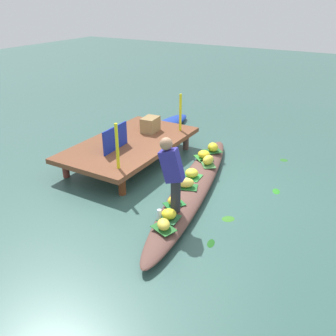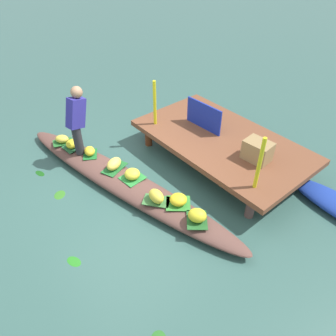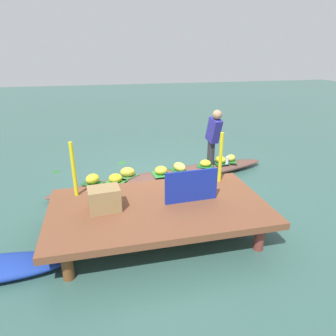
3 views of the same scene
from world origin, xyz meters
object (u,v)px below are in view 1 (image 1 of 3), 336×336
object	(u,v)px
banana_bunch_1	(208,160)
banana_bunch_3	(204,154)
vendor_boat	(193,187)
banana_bunch_4	(164,224)
banana_bunch_2	(174,200)
moored_boat	(166,125)
water_bottle	(159,215)
banana_bunch_0	(213,147)
market_banner	(115,138)
banana_bunch_7	(185,183)
vendor_person	(172,171)
banana_bunch_6	(192,173)
banana_bunch_5	(169,214)
produce_crate	(150,124)

from	to	relation	value
banana_bunch_1	banana_bunch_3	size ratio (longest dim) A/B	1.12
vendor_boat	banana_bunch_4	distance (m)	1.62
banana_bunch_2	banana_bunch_1	bearing A→B (deg)	5.78
moored_boat	banana_bunch_2	world-z (taller)	banana_bunch_2
banana_bunch_3	water_bottle	world-z (taller)	water_bottle
banana_bunch_4	water_bottle	distance (m)	0.25
banana_bunch_0	vendor_boat	bearing A→B (deg)	-169.60
banana_bunch_2	market_banner	size ratio (longest dim) A/B	0.29
banana_bunch_2	water_bottle	bearing A→B (deg)	-177.43
moored_boat	banana_bunch_7	distance (m)	3.88
vendor_boat	banana_bunch_2	distance (m)	0.91
vendor_person	banana_bunch_3	bearing A→B (deg)	11.63
banana_bunch_6	banana_bunch_1	bearing A→B (deg)	-2.80
vendor_person	vendor_boat	bearing A→B (deg)	7.75
banana_bunch_0	banana_bunch_5	xyz separation A→B (m)	(-2.82, -0.51, -0.02)
banana_bunch_1	banana_bunch_5	bearing A→B (deg)	-171.74
banana_bunch_4	banana_bunch_6	distance (m)	1.78
banana_bunch_2	banana_bunch_4	size ratio (longest dim) A/B	0.93
vendor_boat	banana_bunch_1	bearing A→B (deg)	-5.61
banana_bunch_4	vendor_person	size ratio (longest dim) A/B	0.21
banana_bunch_5	produce_crate	distance (m)	3.35
banana_bunch_6	vendor_boat	bearing A→B (deg)	-143.87
moored_boat	banana_bunch_3	bearing A→B (deg)	-130.89
banana_bunch_0	banana_bunch_3	size ratio (longest dim) A/B	1.03
banana_bunch_2	produce_crate	distance (m)	2.94
vendor_person	water_bottle	bearing A→B (deg)	175.63
banana_bunch_2	vendor_person	size ratio (longest dim) A/B	0.19
vendor_boat	banana_bunch_1	xyz separation A→B (m)	(0.84, 0.08, 0.22)
vendor_person	banana_bunch_4	bearing A→B (deg)	-163.35
vendor_boat	vendor_person	xyz separation A→B (m)	(-1.06, -0.14, 0.82)
banana_bunch_2	banana_bunch_5	xyz separation A→B (m)	(-0.41, -0.14, 0.00)
water_bottle	produce_crate	distance (m)	3.37
banana_bunch_0	vendor_person	size ratio (longest dim) A/B	0.22
banana_bunch_0	banana_bunch_4	world-z (taller)	banana_bunch_0
moored_boat	vendor_person	size ratio (longest dim) A/B	1.71
vendor_boat	moored_boat	world-z (taller)	vendor_boat
produce_crate	banana_bunch_7	bearing A→B (deg)	-131.88
moored_boat	market_banner	bearing A→B (deg)	-169.99
banana_bunch_7	banana_bunch_1	bearing A→B (deg)	2.65
banana_bunch_3	banana_bunch_1	bearing A→B (deg)	-139.67
vendor_person	market_banner	xyz separation A→B (m)	(1.11, 1.98, -0.20)
market_banner	banana_bunch_1	bearing A→B (deg)	-68.63
banana_bunch_5	banana_bunch_2	bearing A→B (deg)	18.23
banana_bunch_6	banana_bunch_7	xyz separation A→B (m)	(-0.42, -0.08, 0.01)
banana_bunch_1	banana_bunch_5	distance (m)	2.16
banana_bunch_5	banana_bunch_7	world-z (taller)	banana_bunch_7
banana_bunch_1	banana_bunch_5	world-z (taller)	banana_bunch_1
vendor_boat	water_bottle	size ratio (longest dim) A/B	27.23
produce_crate	banana_bunch_2	bearing A→B (deg)	-139.39
water_bottle	market_banner	size ratio (longest dim) A/B	0.22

